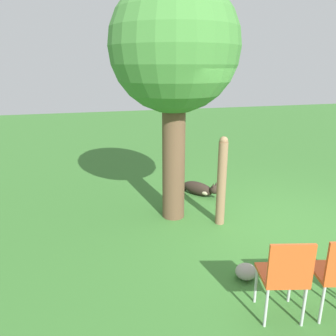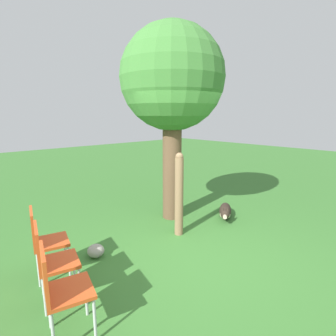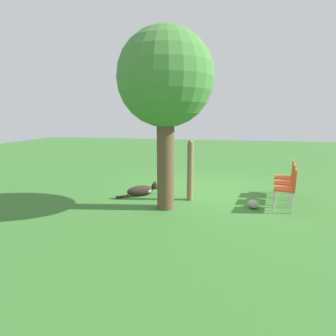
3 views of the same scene
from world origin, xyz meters
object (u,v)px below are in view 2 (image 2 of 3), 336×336
(red_chair_0, at_px, (59,286))
(red_chair_2, at_px, (44,238))
(red_chair_1, at_px, (50,258))
(dog, at_px, (225,211))
(fence_post, at_px, (179,194))
(oak_tree, at_px, (172,81))

(red_chair_0, distance_m, red_chair_2, 1.15)
(red_chair_1, height_order, red_chair_2, same)
(red_chair_0, distance_m, red_chair_1, 0.58)
(red_chair_2, bearing_deg, red_chair_0, -87.32)
(dog, height_order, red_chair_2, red_chair_2)
(dog, bearing_deg, red_chair_1, -31.74)
(fence_post, relative_size, red_chair_0, 1.57)
(fence_post, bearing_deg, oak_tree, 55.09)
(dog, xyz_separation_m, fence_post, (-1.25, 0.12, 0.61))
(red_chair_0, xyz_separation_m, red_chair_1, (0.11, 0.57, 0.00))
(red_chair_0, relative_size, red_chair_2, 1.00)
(oak_tree, height_order, fence_post, oak_tree)
(red_chair_1, bearing_deg, oak_tree, 32.75)
(oak_tree, distance_m, fence_post, 2.16)
(dog, relative_size, red_chair_1, 1.08)
(red_chair_2, bearing_deg, dog, 7.05)
(oak_tree, distance_m, red_chair_1, 3.66)
(oak_tree, xyz_separation_m, dog, (0.78, -0.80, -2.60))
(oak_tree, relative_size, dog, 3.73)
(red_chair_0, height_order, red_chair_1, same)
(dog, height_order, red_chair_1, red_chair_1)
(dog, xyz_separation_m, red_chair_2, (-3.44, 0.41, 0.41))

